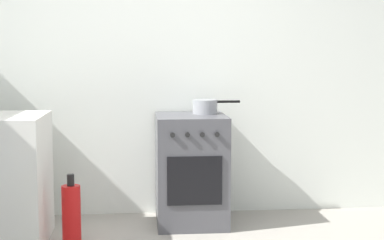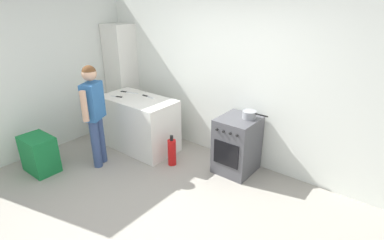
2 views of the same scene
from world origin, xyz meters
The scene contains 14 objects.
ground_plane centered at (0.00, 0.00, 0.00)m, with size 8.00×8.00×0.00m, color gray.
back_wall centered at (0.00, 1.95, 1.30)m, with size 6.00×0.10×2.60m, color silver.
side_wall_left centered at (-2.60, 0.40, 1.30)m, with size 0.10×3.10×2.60m, color silver.
counter_unit centered at (-1.35, 1.20, 0.45)m, with size 1.30×0.70×0.90m, color silver.
oven_left centered at (0.35, 1.58, 0.43)m, with size 0.54×0.62×0.85m.
pot centered at (0.47, 1.66, 0.91)m, with size 0.38×0.20×0.11m.
knife_utility centered at (-1.28, 1.37, 0.90)m, with size 0.25×0.04×0.01m.
knife_bread centered at (-1.71, 1.33, 0.90)m, with size 0.34×0.13×0.01m.
knife_paring centered at (-1.67, 1.05, 0.91)m, with size 0.21×0.09×0.01m.
person centered at (-1.43, 0.42, 0.93)m, with size 0.33×0.52×1.57m.
fire_extinguisher centered at (-0.52, 1.10, 0.22)m, with size 0.13×0.13×0.50m.
recycling_crate_lower centered at (-1.96, -0.26, 0.14)m, with size 0.52×0.36×0.28m, color #197238.
recycling_crate_upper centered at (-1.96, -0.26, 0.42)m, with size 0.52×0.36×0.28m, color #197238.
larder_cabinet centered at (-2.30, 1.68, 1.00)m, with size 0.48×0.44×2.00m, color silver.
Camera 2 is at (2.26, -1.94, 2.46)m, focal length 28.00 mm.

